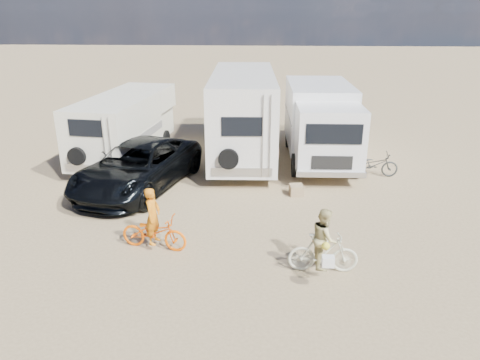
# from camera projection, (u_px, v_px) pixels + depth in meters

# --- Properties ---
(ground) EXTENTS (140.00, 140.00, 0.00)m
(ground) POSITION_uv_depth(u_px,v_px,m) (220.00, 230.00, 13.62)
(ground) COLOR #A08760
(ground) RESTS_ON ground
(rv_main) EXTENTS (2.91, 8.04, 3.68)m
(rv_main) POSITION_uv_depth(u_px,v_px,m) (243.00, 117.00, 19.59)
(rv_main) COLOR white
(rv_main) RESTS_ON ground
(rv_left) EXTENTS (3.13, 6.99, 2.76)m
(rv_left) POSITION_uv_depth(u_px,v_px,m) (125.00, 127.00, 19.67)
(rv_left) COLOR white
(rv_left) RESTS_ON ground
(box_truck) EXTENTS (2.78, 6.87, 3.18)m
(box_truck) POSITION_uv_depth(u_px,v_px,m) (321.00, 125.00, 19.21)
(box_truck) COLOR silver
(box_truck) RESTS_ON ground
(dark_suv) EXTENTS (4.30, 6.59, 1.69)m
(dark_suv) POSITION_uv_depth(u_px,v_px,m) (138.00, 166.00, 16.50)
(dark_suv) COLOR black
(dark_suv) RESTS_ON ground
(bike_man) EXTENTS (1.97, 1.00, 0.99)m
(bike_man) POSITION_uv_depth(u_px,v_px,m) (154.00, 232.00, 12.42)
(bike_man) COLOR #F05A03
(bike_man) RESTS_ON ground
(bike_woman) EXTENTS (1.75, 0.50, 1.05)m
(bike_woman) POSITION_uv_depth(u_px,v_px,m) (323.00, 253.00, 11.30)
(bike_woman) COLOR beige
(bike_woman) RESTS_ON ground
(rider_man) EXTENTS (0.49, 0.65, 1.61)m
(rider_man) POSITION_uv_depth(u_px,v_px,m) (153.00, 222.00, 12.31)
(rider_man) COLOR #C96C10
(rider_man) RESTS_ON ground
(rider_woman) EXTENTS (0.59, 0.75, 1.55)m
(rider_woman) POSITION_uv_depth(u_px,v_px,m) (324.00, 244.00, 11.21)
(rider_woman) COLOR tan
(rider_woman) RESTS_ON ground
(bike_parked) EXTENTS (1.87, 0.67, 0.98)m
(bike_parked) POSITION_uv_depth(u_px,v_px,m) (374.00, 164.00, 17.77)
(bike_parked) COLOR #292B28
(bike_parked) RESTS_ON ground
(cooler) EXTENTS (0.50, 0.36, 0.40)m
(cooler) POSITION_uv_depth(u_px,v_px,m) (232.00, 173.00, 17.71)
(cooler) COLOR #225B99
(cooler) RESTS_ON ground
(crate) EXTENTS (0.52, 0.52, 0.37)m
(crate) POSITION_uv_depth(u_px,v_px,m) (296.00, 190.00, 16.10)
(crate) COLOR #8E7452
(crate) RESTS_ON ground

